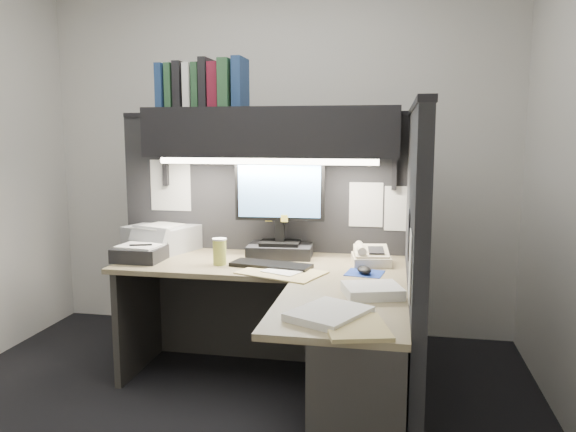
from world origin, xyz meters
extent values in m
plane|color=black|center=(0.00, 0.00, 0.00)|extent=(3.50, 3.50, 0.00)
cube|color=silver|center=(0.00, 1.50, 1.35)|extent=(3.50, 0.04, 2.70)
cube|color=silver|center=(0.00, -1.50, 1.35)|extent=(3.50, 0.04, 2.70)
cube|color=black|center=(0.03, 0.93, 0.80)|extent=(1.90, 0.06, 1.60)
cube|color=black|center=(0.98, 0.18, 0.80)|extent=(0.06, 1.50, 1.60)
cube|color=#897957|center=(0.10, 0.56, 0.71)|extent=(1.70, 0.68, 0.03)
cube|color=#897957|center=(0.65, -0.21, 0.71)|extent=(0.60, 0.85, 0.03)
cube|color=#2F2D2A|center=(0.10, 0.86, 0.35)|extent=(1.61, 0.02, 0.70)
cube|color=#2F2D2A|center=(-0.70, 0.56, 0.35)|extent=(0.04, 0.61, 0.70)
cube|color=#2F2D2A|center=(0.75, -0.43, 0.35)|extent=(0.38, 0.40, 0.70)
cube|color=black|center=(0.12, 0.75, 1.50)|extent=(1.55, 0.34, 0.30)
cylinder|color=white|center=(0.12, 0.61, 1.33)|extent=(1.32, 0.04, 0.04)
cube|color=black|center=(0.18, 0.73, 0.77)|extent=(0.41, 0.27, 0.08)
cube|color=black|center=(0.18, 0.73, 0.90)|extent=(0.06, 0.05, 0.13)
cube|color=black|center=(0.18, 0.72, 1.14)|extent=(0.55, 0.07, 0.36)
cube|color=#69A2E6|center=(0.18, 0.70, 1.14)|extent=(0.51, 0.04, 0.32)
cube|color=black|center=(0.19, 0.45, 0.74)|extent=(0.49, 0.24, 0.02)
cube|color=navy|center=(0.73, 0.40, 0.73)|extent=(0.22, 0.21, 0.00)
ellipsoid|color=black|center=(0.72, 0.38, 0.75)|extent=(0.11, 0.13, 0.04)
cube|color=beige|center=(0.75, 0.63, 0.77)|extent=(0.25, 0.26, 0.09)
cylinder|color=#B9B54A|center=(-0.12, 0.46, 0.80)|extent=(0.08, 0.08, 0.15)
cube|color=#9A9CA0|center=(-0.63, 0.80, 0.81)|extent=(0.49, 0.45, 0.16)
cube|color=black|center=(-0.63, 0.46, 0.77)|extent=(0.29, 0.24, 0.08)
cube|color=tan|center=(0.27, 0.32, 0.73)|extent=(0.52, 0.43, 0.01)
cube|color=white|center=(0.78, -0.02, 0.76)|extent=(0.32, 0.29, 0.05)
cube|color=white|center=(0.62, -0.38, 0.75)|extent=(0.38, 0.40, 0.03)
cube|color=tan|center=(0.74, -0.50, 0.74)|extent=(0.30, 0.35, 0.02)
cube|color=navy|center=(-0.55, 0.74, 1.78)|extent=(0.05, 0.22, 0.27)
cube|color=#254B2D|center=(-0.50, 0.75, 1.78)|extent=(0.05, 0.22, 0.27)
cube|color=black|center=(-0.44, 0.75, 1.79)|extent=(0.05, 0.22, 0.28)
cube|color=silver|center=(-0.38, 0.75, 1.78)|extent=(0.05, 0.22, 0.27)
cube|color=#254B2D|center=(-0.33, 0.77, 1.79)|extent=(0.05, 0.22, 0.27)
cube|color=black|center=(-0.28, 0.75, 1.80)|extent=(0.05, 0.22, 0.30)
cube|color=maroon|center=(-0.22, 0.75, 1.78)|extent=(0.07, 0.22, 0.27)
cube|color=#254B2D|center=(-0.14, 0.73, 1.79)|extent=(0.06, 0.22, 0.29)
cube|color=navy|center=(-0.07, 0.76, 1.80)|extent=(0.06, 0.22, 0.30)
cube|color=white|center=(0.70, 0.90, 1.05)|extent=(0.21, 0.00, 0.28)
cube|color=white|center=(0.92, 0.90, 1.03)|extent=(0.21, 0.00, 0.28)
cube|color=white|center=(-0.60, 0.90, 1.15)|extent=(0.28, 0.00, 0.34)
cube|color=black|center=(0.95, 0.04, 1.02)|extent=(0.00, 0.18, 0.22)
cube|color=white|center=(0.95, -0.31, 0.95)|extent=(0.00, 0.21, 0.28)
camera|label=1|loc=(0.87, -2.63, 1.49)|focal=35.00mm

